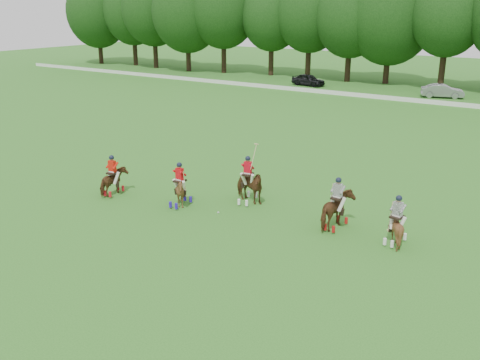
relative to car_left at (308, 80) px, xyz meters
The scene contains 11 objects.
ground 44.79m from the car_left, 71.64° to the right, with size 180.00×180.00×0.00m, color #2A6C1E.
tree_line 17.14m from the car_left, 21.10° to the left, with size 117.98×14.32×14.75m.
boundary_rail 14.82m from the car_left, 17.69° to the right, with size 120.00×0.10×0.44m, color white.
car_left is the anchor object (origin of this frame).
car_mid 15.64m from the car_left, ahead, with size 1.50×4.29×1.41m, color gray.
polo_red_a 41.45m from the car_left, 77.22° to the right, with size 1.05×1.72×2.13m.
polo_red_b 40.63m from the car_left, 67.51° to the right, with size 1.93×1.73×2.94m.
polo_red_c 41.88m from the car_left, 71.79° to the right, with size 1.23×1.38×2.23m.
polo_stripe_a 43.27m from the car_left, 61.69° to the right, with size 1.23×2.01×2.36m.
polo_stripe_b 44.74m from the car_left, 58.74° to the right, with size 1.36×1.47×2.13m.
polo_ball 42.35m from the car_left, 69.01° to the right, with size 0.09×0.09×0.09m, color white.
Camera 1 is at (14.92, -16.01, 9.43)m, focal length 40.00 mm.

